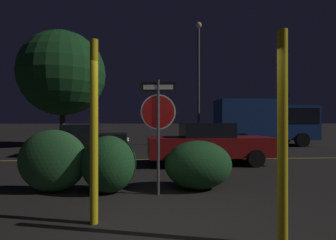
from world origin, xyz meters
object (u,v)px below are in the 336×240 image
Objects in this scene: yellow_pole_left at (94,131)px; street_lamp at (198,71)px; hedge_bush_2 at (109,164)px; tree_0 at (63,74)px; passing_car_2 at (209,144)px; yellow_pole_right at (282,138)px; hedge_bush_3 at (198,165)px; stop_sign at (158,114)px; hedge_bush_1 at (53,161)px; delivery_truck at (266,120)px; passing_car_1 at (84,139)px.

yellow_pole_left is 0.36× the size of street_lamp.
tree_0 is at bearing 113.34° from hedge_bush_2.
hedge_bush_2 is at bearing -43.34° from passing_car_2.
hedge_bush_3 is (-0.59, 2.79, -0.81)m from yellow_pole_right.
tree_0 is at bearing 122.50° from stop_sign.
yellow_pole_right reaches higher than passing_car_2.
hedge_bush_2 is (1.25, -0.12, -0.06)m from hedge_bush_1.
hedge_bush_2 is at bearing 91.86° from yellow_pole_left.
street_lamp reaches higher than hedge_bush_1.
hedge_bush_1 is 0.21× the size of tree_0.
tree_0 is (-7.17, 13.19, 3.10)m from yellow_pole_right.
delivery_truck is (7.09, 10.66, -0.13)m from stop_sign.
passing_car_2 is (0.99, 3.40, 0.19)m from hedge_bush_3.
yellow_pole_right is 0.35× the size of street_lamp.
hedge_bush_1 is 12.23m from street_lamp.
hedge_bush_3 is at bearing 101.88° from yellow_pole_right.
hedge_bush_2 is 13.29m from delivery_truck.
stop_sign is 0.59× the size of passing_car_1.
hedge_bush_1 is 11.61m from tree_0.
delivery_truck is at bearing 61.28° from stop_sign.
yellow_pole_right is 10.44m from passing_car_1.
delivery_truck is (9.42, 10.32, 0.90)m from hedge_bush_1.
delivery_truck is at bearing 56.33° from yellow_pole_left.
hedge_bush_1 reaches higher than hedge_bush_3.
stop_sign is 0.32× the size of street_lamp.
passing_car_2 is 8.62m from delivery_truck.
passing_car_2 is (3.01, 3.59, 0.12)m from hedge_bush_2.
yellow_pole_right is 1.76× the size of hedge_bush_3.
yellow_pole_left is 0.68× the size of passing_car_1.
yellow_pole_left is 6.12m from passing_car_2.
passing_car_2 is (2.95, 5.32, -0.67)m from yellow_pole_left.
passing_car_2 is at bearing 73.69° from hedge_bush_3.
stop_sign is 1.54m from hedge_bush_3.
yellow_pole_right is (1.52, -2.39, -0.35)m from stop_sign.
tree_0 is (-6.58, 10.40, 3.91)m from hedge_bush_3.
tree_0 reaches higher than passing_car_1.
tree_0 is at bearing 179.40° from street_lamp.
delivery_truck reaches higher than passing_car_2.
yellow_pole_left is 2.38m from hedge_bush_1.
hedge_bush_2 is at bearing -37.93° from delivery_truck.
passing_car_1 is 8.25m from street_lamp.
tree_0 is (-7.58, 7.00, 3.73)m from passing_car_2.
street_lamp is at bearing 63.88° from hedge_bush_1.
yellow_pole_right reaches higher than hedge_bush_1.
stop_sign is at bearing -156.59° from hedge_bush_3.
street_lamp reaches higher than delivery_truck.
yellow_pole_right is at bearing -78.12° from hedge_bush_3.
delivery_truck reaches higher than hedge_bush_1.
stop_sign is 2.85m from yellow_pole_right.
tree_0 is at bearing 107.58° from hedge_bush_1.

